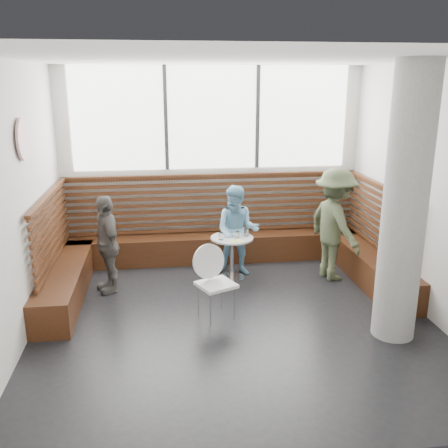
{
  "coord_description": "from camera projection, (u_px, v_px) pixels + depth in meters",
  "views": [
    {
      "loc": [
        -0.89,
        -5.74,
        2.97
      ],
      "look_at": [
        0.0,
        1.0,
        1.0
      ],
      "focal_mm": 40.0,
      "sensor_mm": 36.0,
      "label": 1
    }
  ],
  "objects": [
    {
      "name": "glass_left",
      "position": [
        221.0,
        236.0,
        7.45
      ],
      "size": [
        0.07,
        0.07,
        0.11
      ],
      "primitive_type": "cylinder",
      "color": "white",
      "rests_on": "cafe_table"
    },
    {
      "name": "concrete_column",
      "position": [
        405.0,
        206.0,
        5.62
      ],
      "size": [
        0.5,
        0.5,
        3.2
      ],
      "primitive_type": "cylinder",
      "color": "gray",
      "rests_on": "ground"
    },
    {
      "name": "child_back",
      "position": [
        237.0,
        231.0,
        7.75
      ],
      "size": [
        0.81,
        0.71,
        1.42
      ],
      "primitive_type": "imported",
      "rotation": [
        0.0,
        0.0,
        -0.28
      ],
      "color": "#7BB4D5",
      "rests_on": "ground"
    },
    {
      "name": "wall_art",
      "position": [
        23.0,
        139.0,
        5.84
      ],
      "size": [
        0.03,
        0.5,
        0.5
      ],
      "primitive_type": "cylinder",
      "rotation": [
        0.0,
        1.57,
        0.0
      ],
      "color": "white",
      "rests_on": "room"
    },
    {
      "name": "adult_man",
      "position": [
        335.0,
        225.0,
        7.55
      ],
      "size": [
        0.91,
        1.24,
        1.72
      ],
      "primitive_type": "imported",
      "rotation": [
        0.0,
        0.0,
        1.84
      ],
      "color": "#4C573A",
      "rests_on": "ground"
    },
    {
      "name": "plate_far",
      "position": [
        235.0,
        234.0,
        7.72
      ],
      "size": [
        0.2,
        0.2,
        0.01
      ],
      "primitive_type": "cylinder",
      "color": "white",
      "rests_on": "cafe_table"
    },
    {
      "name": "room",
      "position": [
        235.0,
        199.0,
        5.96
      ],
      "size": [
        5.0,
        5.0,
        3.2
      ],
      "color": "silver",
      "rests_on": "ground"
    },
    {
      "name": "booth",
      "position": [
        218.0,
        246.0,
        7.98
      ],
      "size": [
        5.0,
        2.5,
        1.44
      ],
      "color": "#391D0E",
      "rests_on": "ground"
    },
    {
      "name": "plate_near",
      "position": [
        226.0,
        235.0,
        7.64
      ],
      "size": [
        0.21,
        0.21,
        0.01
      ],
      "primitive_type": "cylinder",
      "color": "white",
      "rests_on": "cafe_table"
    },
    {
      "name": "cafe_table",
      "position": [
        232.0,
        249.0,
        7.63
      ],
      "size": [
        0.65,
        0.65,
        0.67
      ],
      "color": "silver",
      "rests_on": "ground"
    },
    {
      "name": "glass_right",
      "position": [
        246.0,
        232.0,
        7.63
      ],
      "size": [
        0.08,
        0.08,
        0.12
      ],
      "primitive_type": "cylinder",
      "color": "white",
      "rests_on": "cafe_table"
    },
    {
      "name": "menu_card",
      "position": [
        237.0,
        241.0,
        7.4
      ],
      "size": [
        0.23,
        0.16,
        0.0
      ],
      "primitive_type": "cube",
      "rotation": [
        0.0,
        0.0,
        0.06
      ],
      "color": "#A5C64C",
      "rests_on": "cafe_table"
    },
    {
      "name": "glass_mid",
      "position": [
        237.0,
        234.0,
        7.54
      ],
      "size": [
        0.07,
        0.07,
        0.1
      ],
      "primitive_type": "cylinder",
      "color": "white",
      "rests_on": "cafe_table"
    },
    {
      "name": "child_left",
      "position": [
        107.0,
        244.0,
        7.13
      ],
      "size": [
        0.62,
        0.9,
        1.42
      ],
      "primitive_type": "imported",
      "rotation": [
        0.0,
        0.0,
        -1.22
      ],
      "color": "#5C5753",
      "rests_on": "ground"
    },
    {
      "name": "cafe_chair",
      "position": [
        215.0,
        276.0,
        6.38
      ],
      "size": [
        0.45,
        0.44,
        0.95
      ],
      "rotation": [
        0.0,
        0.0,
        0.43
      ],
      "color": "white",
      "rests_on": "ground"
    }
  ]
}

